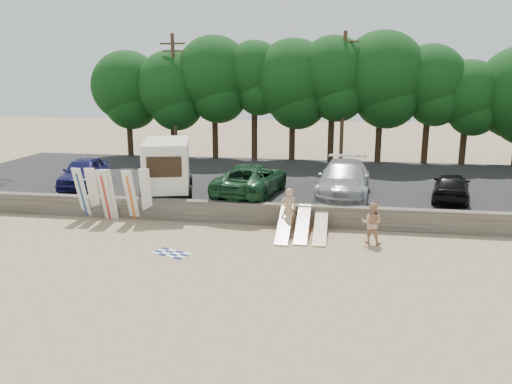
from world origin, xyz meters
TOP-DOWN VIEW (x-y plane):
  - ground at (0.00, 0.00)m, footprint 120.00×120.00m
  - seawall at (0.00, 3.00)m, footprint 44.00×0.50m
  - parking_lot at (0.00, 10.50)m, footprint 44.00×14.50m
  - treeline at (0.50, 17.55)m, footprint 34.05×6.35m
  - utility_poles at (2.00, 16.00)m, footprint 25.80×0.26m
  - box_trailer at (-6.96, 5.36)m, footprint 3.44×4.85m
  - car_0 at (-12.16, 6.31)m, footprint 2.78×5.03m
  - car_1 at (-2.59, 5.77)m, footprint 3.49×6.22m
  - car_2 at (2.14, 6.25)m, footprint 2.96×6.37m
  - car_3 at (7.40, 6.26)m, footprint 2.56×4.47m
  - surfboard_upright_0 at (-10.28, 2.52)m, footprint 0.61×0.77m
  - surfboard_upright_1 at (-9.73, 2.61)m, footprint 0.57×0.74m
  - surfboard_upright_2 at (-8.99, 2.36)m, footprint 0.50×0.77m
  - surfboard_upright_3 at (-8.80, 2.42)m, footprint 0.51×0.69m
  - surfboard_upright_4 at (-7.76, 2.46)m, footprint 0.52×0.80m
  - surfboard_upright_5 at (-7.07, 2.64)m, footprint 0.56×0.62m
  - surfboard_low_0 at (-0.36, 1.41)m, footprint 0.56×2.85m
  - surfboard_low_1 at (0.41, 1.58)m, footprint 0.56×2.86m
  - surfboard_low_2 at (1.18, 1.57)m, footprint 0.56×2.91m
  - beachgoer_a at (-0.27, 2.18)m, footprint 0.81×0.64m
  - beachgoer_b at (3.27, 1.00)m, footprint 0.96×0.81m
  - cooler at (-0.61, 2.40)m, footprint 0.46×0.41m
  - gear_bag at (0.55, 2.03)m, footprint 0.32×0.27m
  - beach_towel at (-4.46, -1.55)m, footprint 1.95×1.95m

SIDE VIEW (x-z plane):
  - ground at x=0.00m, z-range 0.00..0.00m
  - beach_towel at x=-4.46m, z-range 0.01..0.01m
  - gear_bag at x=0.55m, z-range 0.00..0.22m
  - cooler at x=-0.61m, z-range 0.00..0.32m
  - parking_lot at x=0.00m, z-range 0.00..0.70m
  - surfboard_low_2 at x=1.18m, z-range 0.00..0.88m
  - seawall at x=0.00m, z-range 0.00..1.00m
  - surfboard_low_1 at x=0.41m, z-range 0.00..1.04m
  - surfboard_low_0 at x=-0.36m, z-range 0.00..1.08m
  - beachgoer_b at x=3.27m, z-range 0.00..1.72m
  - beachgoer_a at x=-0.27m, z-range 0.00..1.94m
  - surfboard_upright_4 at x=-7.76m, z-range 0.00..2.51m
  - surfboard_upright_2 at x=-8.99m, z-range 0.00..2.52m
  - surfboard_upright_0 at x=-10.28m, z-range 0.00..2.54m
  - surfboard_upright_1 at x=-9.73m, z-range 0.00..2.54m
  - surfboard_upright_3 at x=-8.80m, z-range 0.00..2.54m
  - surfboard_upright_5 at x=-7.07m, z-range 0.00..2.56m
  - car_3 at x=7.40m, z-range 0.70..2.13m
  - car_0 at x=-12.16m, z-range 0.70..2.32m
  - car_1 at x=-2.59m, z-range 0.70..2.34m
  - car_2 at x=2.14m, z-range 0.70..2.50m
  - box_trailer at x=-6.96m, z-range 0.87..3.68m
  - utility_poles at x=2.00m, z-range 0.93..9.93m
  - treeline at x=0.50m, z-range 1.77..10.96m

